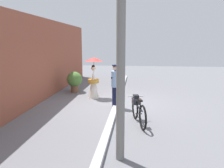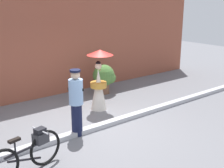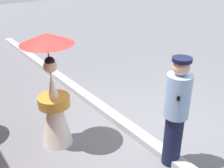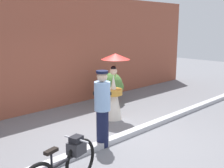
% 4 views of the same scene
% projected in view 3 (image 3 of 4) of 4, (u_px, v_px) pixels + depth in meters
% --- Properties ---
extents(ground_plane, '(30.00, 30.00, 0.00)m').
position_uv_depth(ground_plane, '(143.00, 141.00, 4.50)').
color(ground_plane, slate).
extents(sidewalk_curb, '(14.00, 0.20, 0.12)m').
position_uv_depth(sidewalk_curb, '(143.00, 138.00, 4.48)').
color(sidewalk_curb, '#B2B2B7').
rests_on(sidewalk_curb, ground_plane).
extents(person_officer, '(0.34, 0.34, 1.65)m').
position_uv_depth(person_officer, '(176.00, 111.00, 3.67)').
color(person_officer, '#141938').
rests_on(person_officer, ground_plane).
extents(person_with_parasol, '(0.78, 0.78, 1.82)m').
position_uv_depth(person_with_parasol, '(53.00, 93.00, 4.09)').
color(person_with_parasol, silver).
rests_on(person_with_parasol, ground_plane).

